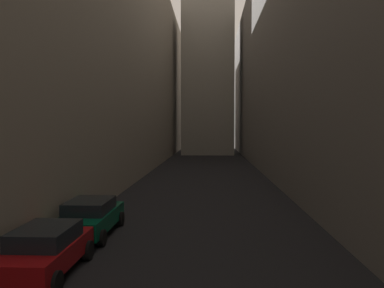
% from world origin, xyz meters
% --- Properties ---
extents(ground_plane, '(264.00, 264.00, 0.00)m').
position_xyz_m(ground_plane, '(0.00, 48.00, 0.00)').
color(ground_plane, black).
extents(building_block_left, '(12.79, 108.00, 23.26)m').
position_xyz_m(building_block_left, '(-11.89, 50.00, 11.63)').
color(building_block_left, gray).
rests_on(building_block_left, ground).
extents(building_block_right, '(15.38, 108.00, 22.70)m').
position_xyz_m(building_block_right, '(13.19, 50.00, 11.35)').
color(building_block_right, slate).
rests_on(building_block_right, ground).
extents(parked_car_left_third, '(1.92, 4.07, 1.47)m').
position_xyz_m(parked_car_left_third, '(-4.40, 19.80, 0.78)').
color(parked_car_left_third, maroon).
rests_on(parked_car_left_third, ground).
extents(parked_car_left_far, '(2.01, 4.49, 1.48)m').
position_xyz_m(parked_car_left_far, '(-4.40, 24.20, 0.78)').
color(parked_car_left_far, '#05472D').
rests_on(parked_car_left_far, ground).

